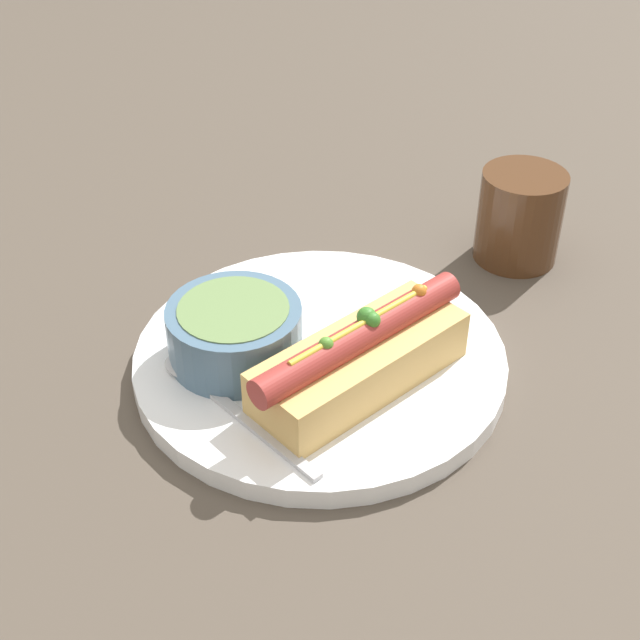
{
  "coord_description": "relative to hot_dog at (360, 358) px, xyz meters",
  "views": [
    {
      "loc": [
        -0.4,
        -0.37,
        0.46
      ],
      "look_at": [
        0.0,
        0.0,
        0.05
      ],
      "focal_mm": 50.0,
      "sensor_mm": 36.0,
      "label": 1
    }
  ],
  "objects": [
    {
      "name": "ground_plane",
      "position": [
        0.01,
        0.05,
        -0.04
      ],
      "size": [
        4.0,
        4.0,
        0.0
      ],
      "primitive_type": "plane",
      "color": "#4C4238"
    },
    {
      "name": "dinner_plate",
      "position": [
        0.01,
        0.05,
        -0.03
      ],
      "size": [
        0.29,
        0.29,
        0.02
      ],
      "color": "white",
      "rests_on": "ground_plane"
    },
    {
      "name": "hot_dog",
      "position": [
        0.0,
        0.0,
        0.0
      ],
      "size": [
        0.19,
        0.08,
        0.06
      ],
      "rotation": [
        0.0,
        0.0,
        -0.1
      ],
      "color": "#DBAD60",
      "rests_on": "dinner_plate"
    },
    {
      "name": "soup_bowl",
      "position": [
        -0.04,
        0.09,
        0.0
      ],
      "size": [
        0.1,
        0.1,
        0.05
      ],
      "color": "slate",
      "rests_on": "dinner_plate"
    },
    {
      "name": "spoon",
      "position": [
        -0.08,
        0.08,
        -0.02
      ],
      "size": [
        0.03,
        0.17,
        0.01
      ],
      "rotation": [
        0.0,
        0.0,
        1.48
      ],
      "color": "#B7B7BC",
      "rests_on": "dinner_plate"
    },
    {
      "name": "drinking_glass",
      "position": [
        0.25,
        0.02,
        0.0
      ],
      "size": [
        0.08,
        0.08,
        0.09
      ],
      "color": "#4C2D19",
      "rests_on": "ground_plane"
    }
  ]
}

